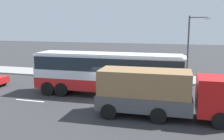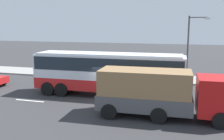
{
  "view_description": "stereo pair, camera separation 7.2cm",
  "coord_description": "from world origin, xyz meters",
  "px_view_note": "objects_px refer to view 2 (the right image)",
  "views": [
    {
      "loc": [
        5.49,
        -18.27,
        5.67
      ],
      "look_at": [
        -0.19,
        1.6,
        2.04
      ],
      "focal_mm": 41.67,
      "sensor_mm": 36.0,
      "label": 1
    },
    {
      "loc": [
        5.42,
        -18.29,
        5.67
      ],
      "look_at": [
        -0.19,
        1.6,
        2.04
      ],
      "focal_mm": 41.67,
      "sensor_mm": 36.0,
      "label": 2
    }
  ],
  "objects_px": {
    "cargo_truck": "(162,92)",
    "street_lamp": "(190,44)",
    "pedestrian_near_curb": "(82,68)",
    "pedestrian_at_crossing": "(142,70)",
    "coach_bus": "(108,70)"
  },
  "relations": [
    {
      "from": "pedestrian_near_curb",
      "to": "pedestrian_at_crossing",
      "type": "distance_m",
      "value": 6.48
    },
    {
      "from": "street_lamp",
      "to": "pedestrian_at_crossing",
      "type": "bearing_deg",
      "value": 175.4
    },
    {
      "from": "pedestrian_at_crossing",
      "to": "street_lamp",
      "type": "relative_size",
      "value": 0.25
    },
    {
      "from": "coach_bus",
      "to": "cargo_truck",
      "type": "relative_size",
      "value": 1.46
    },
    {
      "from": "pedestrian_at_crossing",
      "to": "street_lamp",
      "type": "height_order",
      "value": "street_lamp"
    },
    {
      "from": "cargo_truck",
      "to": "pedestrian_near_curb",
      "type": "relative_size",
      "value": 5.16
    },
    {
      "from": "pedestrian_at_crossing",
      "to": "street_lamp",
      "type": "bearing_deg",
      "value": -101.1
    },
    {
      "from": "coach_bus",
      "to": "cargo_truck",
      "type": "distance_m",
      "value": 5.98
    },
    {
      "from": "cargo_truck",
      "to": "pedestrian_near_curb",
      "type": "bearing_deg",
      "value": 131.43
    },
    {
      "from": "cargo_truck",
      "to": "street_lamp",
      "type": "xyz_separation_m",
      "value": [
        1.68,
        10.05,
        2.23
      ]
    },
    {
      "from": "pedestrian_near_curb",
      "to": "coach_bus",
      "type": "bearing_deg",
      "value": -176.51
    },
    {
      "from": "coach_bus",
      "to": "pedestrian_near_curb",
      "type": "bearing_deg",
      "value": 126.65
    },
    {
      "from": "pedestrian_near_curb",
      "to": "street_lamp",
      "type": "height_order",
      "value": "street_lamp"
    },
    {
      "from": "coach_bus",
      "to": "street_lamp",
      "type": "distance_m",
      "value": 9.02
    },
    {
      "from": "street_lamp",
      "to": "pedestrian_near_curb",
      "type": "bearing_deg",
      "value": -179.89
    }
  ]
}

